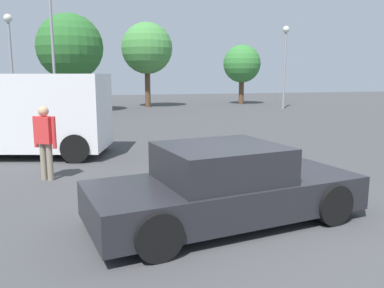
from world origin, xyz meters
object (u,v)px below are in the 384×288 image
(light_post_mid, at_px, (285,52))
(light_post_far, at_px, (10,46))
(van_white, at_px, (13,112))
(light_post_near, at_px, (51,20))
(sedan_foreground, at_px, (224,187))
(pedestrian, at_px, (45,137))

(light_post_mid, relative_size, light_post_far, 0.99)
(van_white, xyz_separation_m, light_post_near, (0.57, 9.43, 3.72))
(sedan_foreground, height_order, light_post_near, light_post_near)
(sedan_foreground, xyz_separation_m, light_post_far, (-5.74, 18.03, 3.23))
(sedan_foreground, height_order, pedestrian, pedestrian)
(sedan_foreground, height_order, light_post_mid, light_post_mid)
(light_post_near, xyz_separation_m, light_post_mid, (14.43, 2.70, -1.19))
(light_post_near, relative_size, light_post_far, 1.37)
(van_white, relative_size, light_post_far, 1.01)
(light_post_near, height_order, light_post_mid, light_post_near)
(van_white, bearing_deg, sedan_foreground, 137.26)
(sedan_foreground, distance_m, light_post_far, 19.19)
(light_post_near, bearing_deg, light_post_far, 137.12)
(sedan_foreground, height_order, van_white, van_white)
(pedestrian, distance_m, light_post_far, 15.19)
(light_post_mid, bearing_deg, pedestrian, -132.47)
(light_post_far, bearing_deg, pedestrian, -79.02)
(light_post_mid, bearing_deg, light_post_far, -178.12)
(sedan_foreground, bearing_deg, pedestrian, 121.07)
(van_white, bearing_deg, light_post_near, -77.95)
(pedestrian, height_order, light_post_far, light_post_far)
(sedan_foreground, bearing_deg, light_post_far, 98.14)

